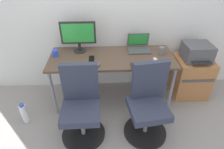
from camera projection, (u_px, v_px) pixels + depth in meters
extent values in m
plane|color=gray|center=(112.00, 98.00, 2.99)|extent=(5.28, 5.28, 0.00)
cube|color=white|center=(110.00, 7.00, 2.61)|extent=(4.40, 0.04, 2.60)
cube|color=brown|center=(112.00, 58.00, 2.59)|extent=(1.70, 0.67, 0.03)
cylinder|color=gray|center=(53.00, 94.00, 2.53)|extent=(0.04, 0.04, 0.71)
cylinder|color=gray|center=(171.00, 90.00, 2.59)|extent=(0.04, 0.04, 0.71)
cylinder|color=gray|center=(61.00, 71.00, 3.00)|extent=(0.04, 0.04, 0.71)
cylinder|color=gray|center=(160.00, 68.00, 3.06)|extent=(0.04, 0.04, 0.71)
cylinder|color=black|center=(84.00, 134.00, 2.40)|extent=(0.54, 0.54, 0.03)
cylinder|color=gray|center=(82.00, 124.00, 2.30)|extent=(0.05, 0.05, 0.34)
cube|color=#33384C|center=(81.00, 111.00, 2.18)|extent=(0.44, 0.44, 0.09)
cube|color=#33384C|center=(80.00, 82.00, 2.17)|extent=(0.42, 0.07, 0.48)
cylinder|color=black|center=(145.00, 131.00, 2.43)|extent=(0.54, 0.54, 0.03)
cylinder|color=gray|center=(146.00, 121.00, 2.33)|extent=(0.05, 0.05, 0.34)
cube|color=#33384C|center=(148.00, 109.00, 2.21)|extent=(0.50, 0.50, 0.09)
cube|color=#33384C|center=(150.00, 80.00, 2.20)|extent=(0.43, 0.13, 0.48)
cube|color=#B77542|center=(190.00, 76.00, 2.95)|extent=(0.52, 0.48, 0.61)
cube|color=#4C4C4C|center=(198.00, 81.00, 2.70)|extent=(0.47, 0.01, 0.04)
cube|color=#515156|center=(197.00, 52.00, 2.71)|extent=(0.38, 0.34, 0.24)
cube|color=#262626|center=(202.00, 63.00, 2.58)|extent=(0.27, 0.06, 0.01)
cylinder|color=white|center=(25.00, 114.00, 2.52)|extent=(0.09, 0.09, 0.28)
cylinder|color=#2D59B2|center=(21.00, 105.00, 2.43)|extent=(0.06, 0.06, 0.03)
cylinder|color=#262626|center=(80.00, 51.00, 2.72)|extent=(0.18, 0.18, 0.01)
cylinder|color=#262626|center=(80.00, 47.00, 2.69)|extent=(0.04, 0.04, 0.11)
cube|color=#262626|center=(78.00, 33.00, 2.57)|extent=(0.48, 0.03, 0.31)
cube|color=green|center=(78.00, 33.00, 2.55)|extent=(0.43, 0.00, 0.26)
cube|color=#4C4C51|center=(139.00, 50.00, 2.72)|extent=(0.31, 0.22, 0.02)
cube|color=#4C4C51|center=(138.00, 39.00, 2.77)|extent=(0.31, 0.06, 0.21)
cube|color=green|center=(138.00, 40.00, 2.76)|extent=(0.28, 0.04, 0.17)
cube|color=#B7B7B7|center=(76.00, 67.00, 2.35)|extent=(0.34, 0.12, 0.02)
cube|color=#2D2D2D|center=(144.00, 65.00, 2.38)|extent=(0.34, 0.12, 0.02)
ellipsoid|color=silver|center=(155.00, 59.00, 2.49)|extent=(0.06, 0.10, 0.03)
ellipsoid|color=#515156|center=(98.00, 64.00, 2.39)|extent=(0.06, 0.10, 0.03)
cylinder|color=blue|center=(55.00, 53.00, 2.57)|extent=(0.08, 0.08, 0.09)
cylinder|color=slate|center=(162.00, 51.00, 2.62)|extent=(0.07, 0.07, 0.10)
cube|color=black|center=(92.00, 58.00, 2.53)|extent=(0.07, 0.14, 0.01)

